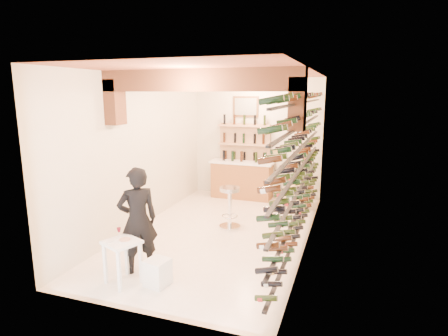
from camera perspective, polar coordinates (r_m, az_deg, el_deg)
name	(u,v)px	position (r m, az deg, el deg)	size (l,w,h in m)	color
ground	(219,233)	(7.72, -0.74, -9.92)	(6.00, 6.00, 0.00)	white
room_shell	(214,124)	(6.96, -1.51, 6.81)	(3.52, 6.02, 3.21)	beige
wine_rack	(297,163)	(6.94, 11.22, 0.71)	(0.32, 5.70, 2.56)	black
back_counter	(242,179)	(10.06, 2.74, -1.63)	(1.70, 0.62, 1.29)	#9C6130
back_shelving	(244,154)	(10.16, 3.16, 2.15)	(1.40, 0.31, 2.73)	tan
tasting_table	(122,248)	(5.84, -15.39, -11.84)	(0.61, 0.61, 0.82)	white
white_stool	(158,272)	(5.81, -10.18, -15.53)	(0.32, 0.32, 0.40)	white
person	(138,220)	(6.04, -13.13, -7.82)	(0.62, 0.41, 1.71)	black
chrome_barstool	(230,204)	(7.86, 0.90, -5.60)	(0.45, 0.45, 0.88)	silver
crate_lower	(296,202)	(9.43, 11.03, -5.16)	(0.50, 0.35, 0.30)	#D8B577
crate_upper	(297,191)	(9.35, 11.10, -3.50)	(0.46, 0.32, 0.27)	#D8B577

